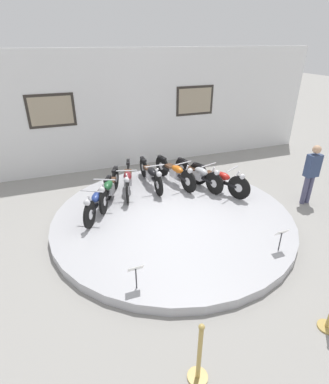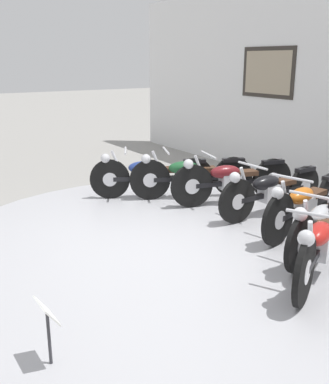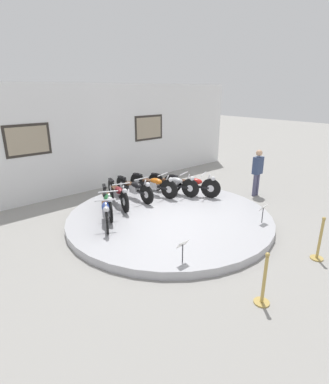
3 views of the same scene
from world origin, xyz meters
name	(u,v)px [view 3 (image 3 of 3)]	position (x,y,z in m)	size (l,w,h in m)	color
ground_plane	(170,221)	(0.00, 0.00, 0.00)	(60.00, 60.00, 0.00)	gray
display_platform	(170,217)	(0.00, 0.00, 0.10)	(5.78, 5.78, 0.20)	#ADADB2
back_wall	(96,138)	(0.00, 4.07, 1.91)	(14.00, 0.22, 3.81)	white
motorcycle_blue	(106,209)	(-1.65, 0.70, 0.59)	(1.00, 1.77, 0.79)	black
motorcycle_green	(107,201)	(-1.29, 1.23, 0.59)	(0.86, 1.84, 0.80)	black
motorcycle_maroon	(118,193)	(-0.71, 1.58, 0.60)	(0.67, 1.95, 0.80)	black
motorcycle_black	(135,188)	(0.00, 1.70, 0.58)	(0.54, 1.97, 0.78)	black
motorcycle_orange	(154,184)	(0.71, 1.58, 0.59)	(0.60, 1.96, 0.80)	black
motorcycle_silver	(174,183)	(1.29, 1.22, 0.58)	(0.69, 1.91, 0.79)	black
motorcycle_red	(192,184)	(1.65, 0.70, 0.59)	(0.95, 1.81, 0.80)	black
info_placard_front_left	(183,247)	(-1.49, -2.06, 0.57)	(0.26, 0.11, 0.51)	#333338
info_placard_front_centre	(263,210)	(1.49, -2.06, 0.57)	(0.26, 0.11, 0.51)	#333338
visitor_standing	(257,170)	(3.76, -0.39, 0.93)	(0.36, 0.22, 1.65)	#4C4C6B
stanchion_post_left_of_entry	(263,287)	(-1.12, -3.70, 0.34)	(0.28, 0.28, 1.02)	tan
stanchion_post_right_of_entry	(319,245)	(1.12, -3.70, 0.34)	(0.28, 0.28, 1.02)	tan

